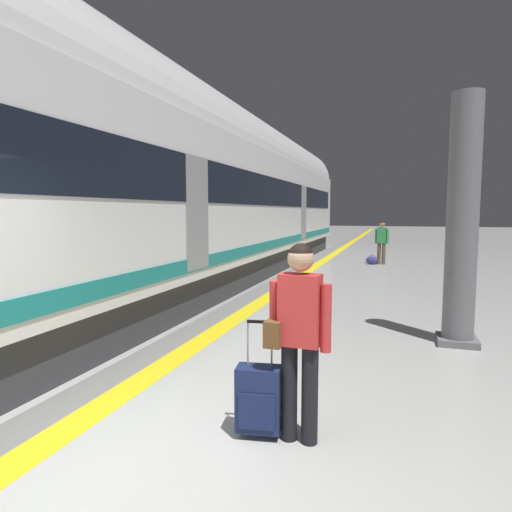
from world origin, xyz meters
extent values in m
plane|color=#B7B7B2|center=(0.00, 0.00, 0.00)|extent=(120.00, 120.00, 0.00)
cube|color=yellow|center=(-0.94, 10.00, 0.00)|extent=(0.36, 80.00, 0.01)
cube|color=slate|center=(-1.28, 10.00, 0.00)|extent=(0.63, 80.00, 0.01)
cube|color=#38383D|center=(-3.06, 8.59, 0.35)|extent=(2.67, 24.26, 0.70)
cube|color=white|center=(-3.06, 8.59, 2.15)|extent=(2.90, 25.27, 2.90)
cylinder|color=white|center=(-3.06, 8.59, 3.55)|extent=(2.84, 24.76, 2.84)
cube|color=black|center=(-3.06, 8.59, 2.50)|extent=(2.93, 23.75, 0.80)
cube|color=#197F7F|center=(-3.06, 8.59, 1.00)|extent=(2.94, 24.76, 0.24)
cone|color=white|center=(-3.06, 22.52, 1.90)|extent=(2.75, 2.60, 2.75)
cube|color=gray|center=(-1.60, 4.80, 1.90)|extent=(0.02, 0.90, 2.00)
cube|color=gray|center=(-1.60, 14.28, 1.90)|extent=(0.02, 0.90, 2.00)
cylinder|color=black|center=(1.16, 1.00, 0.42)|extent=(0.14, 0.14, 0.83)
cylinder|color=black|center=(0.98, 1.01, 0.42)|extent=(0.14, 0.14, 0.83)
cube|color=red|center=(1.07, 1.01, 1.13)|extent=(0.35, 0.22, 0.59)
cylinder|color=red|center=(1.29, 0.99, 1.08)|extent=(0.09, 0.09, 0.55)
cylinder|color=red|center=(0.86, 1.01, 1.08)|extent=(0.09, 0.09, 0.55)
sphere|color=tan|center=(1.07, 1.01, 1.56)|extent=(0.22, 0.22, 0.22)
sphere|color=black|center=(1.07, 1.01, 1.58)|extent=(0.20, 0.20, 0.20)
cube|color=brown|center=(0.87, 0.99, 0.93)|extent=(0.16, 0.29, 0.22)
cube|color=#19234C|center=(0.72, 0.98, 0.34)|extent=(0.41, 0.27, 0.56)
cube|color=#19234C|center=(0.74, 0.87, 0.27)|extent=(0.31, 0.06, 0.31)
cylinder|color=black|center=(0.86, 1.07, 0.03)|extent=(0.03, 0.06, 0.06)
cylinder|color=black|center=(0.57, 1.03, 0.03)|extent=(0.03, 0.06, 0.06)
cylinder|color=gray|center=(0.82, 1.05, 0.81)|extent=(0.02, 0.02, 0.38)
cylinder|color=gray|center=(0.61, 1.02, 0.81)|extent=(0.02, 0.02, 0.38)
cube|color=black|center=(0.72, 1.04, 1.00)|extent=(0.22, 0.05, 0.02)
cylinder|color=brown|center=(1.18, 14.57, 0.40)|extent=(0.13, 0.13, 0.79)
cylinder|color=brown|center=(1.35, 14.54, 0.40)|extent=(0.13, 0.13, 0.79)
cube|color=#338C4C|center=(1.27, 14.55, 1.07)|extent=(0.35, 0.24, 0.57)
cylinder|color=#338C4C|center=(1.06, 14.60, 1.03)|extent=(0.08, 0.08, 0.53)
cylinder|color=#338C4C|center=(1.47, 14.53, 1.03)|extent=(0.08, 0.08, 0.53)
sphere|color=#A37556|center=(1.27, 14.55, 1.48)|extent=(0.21, 0.21, 0.21)
sphere|color=black|center=(1.27, 14.55, 1.50)|extent=(0.19, 0.19, 0.19)
ellipsoid|color=navy|center=(0.95, 14.43, 0.15)|extent=(0.44, 0.26, 0.30)
torus|color=navy|center=(0.95, 14.43, 0.25)|extent=(0.22, 0.02, 0.22)
cylinder|color=slate|center=(2.70, 4.47, 1.80)|extent=(0.44, 0.44, 3.60)
cube|color=slate|center=(2.70, 4.47, 0.05)|extent=(0.56, 0.56, 0.10)
camera|label=1|loc=(1.82, -2.57, 1.94)|focal=31.59mm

